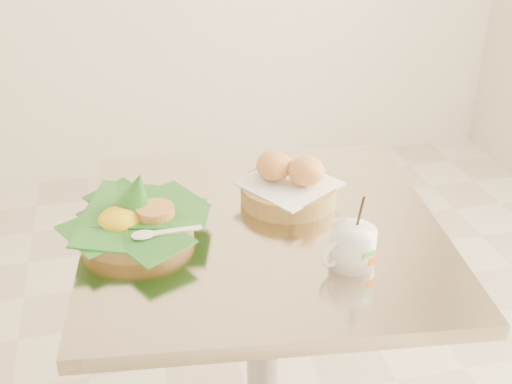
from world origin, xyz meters
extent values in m
cylinder|color=gray|center=(0.20, 0.00, 0.37)|extent=(0.07, 0.07, 0.69)
cube|color=beige|center=(0.20, 0.00, 0.73)|extent=(0.78, 0.78, 0.03)
cylinder|color=#A18045|center=(-0.05, 0.02, 0.77)|extent=(0.22, 0.22, 0.04)
cone|color=#285A19|center=(-0.04, 0.04, 0.83)|extent=(0.13, 0.13, 0.11)
ellipsoid|color=yellow|center=(-0.08, 0.01, 0.79)|extent=(0.08, 0.08, 0.05)
cylinder|color=#CC9347|center=(-0.01, 0.01, 0.80)|extent=(0.07, 0.07, 0.02)
cylinder|color=#A18045|center=(0.28, 0.08, 0.77)|extent=(0.20, 0.20, 0.04)
cube|color=white|center=(0.28, 0.08, 0.79)|extent=(0.24, 0.24, 0.01)
ellipsoid|color=#CF682F|center=(0.25, 0.11, 0.82)|extent=(0.08, 0.08, 0.06)
ellipsoid|color=#CF682F|center=(0.31, 0.07, 0.82)|extent=(0.08, 0.08, 0.06)
cylinder|color=white|center=(0.33, -0.17, 0.79)|extent=(0.08, 0.08, 0.07)
torus|color=white|center=(0.28, -0.18, 0.79)|extent=(0.05, 0.03, 0.05)
cylinder|color=#472114|center=(0.33, -0.17, 0.82)|extent=(0.07, 0.07, 0.01)
cylinder|color=black|center=(0.34, -0.16, 0.84)|extent=(0.01, 0.04, 0.11)
cube|color=green|center=(0.34, -0.21, 0.79)|extent=(0.03, 0.01, 0.01)
cube|color=orange|center=(0.35, -0.20, 0.77)|extent=(0.02, 0.01, 0.02)
camera|label=1|loc=(-0.06, -1.06, 1.42)|focal=45.00mm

